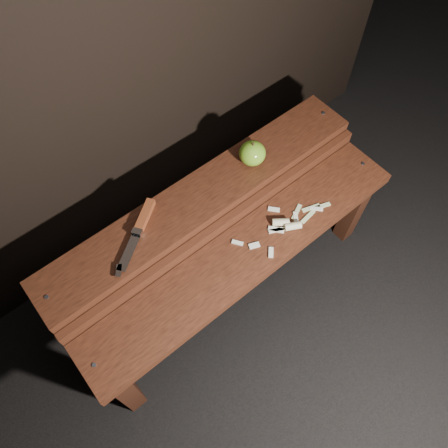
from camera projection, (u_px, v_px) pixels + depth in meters
ground at (233, 289)px, 1.78m from camera, size 60.00×60.00×0.00m
bench_front_tier at (247, 263)px, 1.45m from camera, size 1.20×0.20×0.42m
bench_rear_tier at (204, 209)px, 1.49m from camera, size 1.20×0.21×0.50m
apple at (252, 153)px, 1.45m from camera, size 0.09×0.09×0.09m
knife at (141, 224)px, 1.34m from camera, size 0.24×0.17×0.02m
apple_scraps at (287, 224)px, 1.44m from camera, size 0.36×0.15×0.03m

